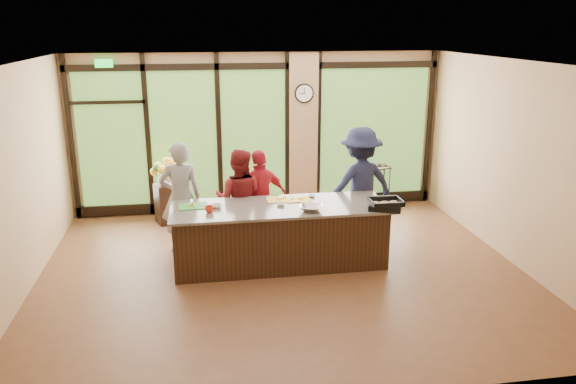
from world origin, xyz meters
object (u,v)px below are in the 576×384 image
object	(u,v)px
cook_left	(181,197)
flower_stand	(167,204)
bar_cart	(372,180)
cook_right	(360,185)
roasting_pan	(386,207)
island_base	(280,236)

from	to	relation	value
cook_left	flower_stand	xyz separation A→B (m)	(-0.31, 1.36, -0.53)
cook_left	bar_cart	bearing A→B (deg)	-160.05
cook_right	flower_stand	xyz separation A→B (m)	(-3.21, 1.35, -0.59)
cook_right	roasting_pan	bearing A→B (deg)	79.27
roasting_pan	island_base	bearing A→B (deg)	-170.33
cook_left	roasting_pan	distance (m)	3.17
island_base	bar_cart	size ratio (longest dim) A/B	3.44
flower_stand	bar_cart	xyz separation A→B (m)	(3.96, 0.31, 0.18)
cook_left	island_base	bearing A→B (deg)	147.14
cook_left	roasting_pan	xyz separation A→B (m)	(2.94, -1.18, 0.07)
cook_right	flower_stand	world-z (taller)	cook_right
island_base	bar_cart	distance (m)	3.30
island_base	cook_left	bearing A→B (deg)	151.79
cook_left	roasting_pan	size ratio (longest dim) A/B	3.89
cook_right	flower_stand	bearing A→B (deg)	-35.59
cook_left	cook_right	world-z (taller)	cook_right
flower_stand	bar_cart	bearing A→B (deg)	-15.97
cook_right	roasting_pan	xyz separation A→B (m)	(0.04, -1.19, 0.01)
island_base	bar_cart	world-z (taller)	bar_cart
roasting_pan	bar_cart	bearing A→B (deg)	100.84
flower_stand	cook_right	bearing A→B (deg)	-43.37
bar_cart	cook_left	bearing A→B (deg)	-169.85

